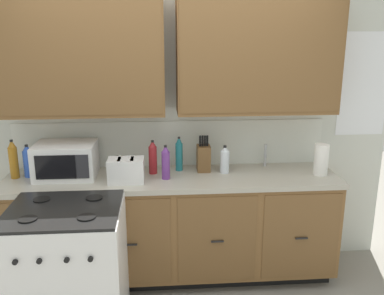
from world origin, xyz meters
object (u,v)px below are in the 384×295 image
Objects in this scene: bottle_violet at (166,163)px; bottle_amber at (13,160)px; bottle_clear at (225,160)px; bottle_red at (153,157)px; bottle_teal at (179,154)px; bottle_blue at (28,161)px; paper_towel_roll at (321,160)px; knife_block at (203,158)px; stove_range at (69,271)px; microwave at (66,160)px; toaster at (126,170)px.

bottle_amber is at bearing 174.53° from bottle_violet.
bottle_clear is 0.60m from bottle_red.
bottle_red is (-0.22, -0.06, -0.00)m from bottle_teal.
paper_towel_roll is at bearing -3.28° from bottle_blue.
bottle_amber reaches higher than bottle_blue.
bottle_amber is (-1.54, -0.07, 0.04)m from knife_block.
bottle_amber is (-0.53, 0.69, 0.61)m from stove_range.
bottle_amber is 1.12m from bottle_red.
paper_towel_roll is 1.28m from bottle_violet.
bottle_teal is 1.03× the size of bottle_red.
bottle_teal reaches higher than paper_towel_roll.
bottle_blue is at bearing 120.66° from stove_range.
knife_block reaches higher than microwave.
bottle_amber reaches higher than paper_towel_roll.
bottle_red is at bearing 174.22° from paper_towel_roll.
microwave is at bearing 171.87° from bottle_violet.
microwave is 1.50× the size of bottle_amber.
toaster is at bearing -18.19° from microwave.
bottle_amber reaches higher than bottle_clear.
bottle_teal is 1.05× the size of bottle_violet.
bottle_red reaches higher than bottle_clear.
bottle_violet is at bearing -5.47° from bottle_amber.
knife_block is (1.13, 0.07, -0.02)m from microwave.
bottle_red reaches higher than bottle_blue.
bottle_teal is at bearing 173.11° from knife_block.
bottle_amber is 1.12× the size of bottle_red.
bottle_clear is 0.84× the size of bottle_violet.
paper_towel_roll is at bearing -5.78° from bottle_red.
knife_block reaches higher than bottle_clear.
bottle_amber is 0.11m from bottle_blue.
bottle_blue is at bearing 166.77° from toaster.
bottle_violet is 1.12m from bottle_blue.
knife_block is at bearing 29.59° from bottle_violet.
knife_block is at bearing 2.48° from bottle_amber.
bottle_teal is 1.23m from bottle_blue.
bottle_blue is at bearing 175.15° from microwave.
bottle_blue is (-1.23, -0.07, -0.01)m from bottle_teal.
bottle_amber reaches higher than knife_block.
bottle_clear is at bearing -21.87° from knife_block.
bottle_violet is 1.04× the size of bottle_blue.
paper_towel_roll is 1.18m from bottle_teal.
bottle_amber is 1.23m from bottle_violet.
bottle_violet is at bearing -150.41° from knife_block.
bottle_red is 0.18m from bottle_violet.
bottle_amber is 1.18× the size of bottle_blue.
microwave is at bearing 179.98° from bottle_clear.
bottle_blue is (-0.80, 0.19, 0.04)m from toaster.
paper_towel_roll is at bearing -2.58° from bottle_amber.
paper_towel_roll is at bearing -3.05° from microwave.
microwave and bottle_violet have the same top height.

